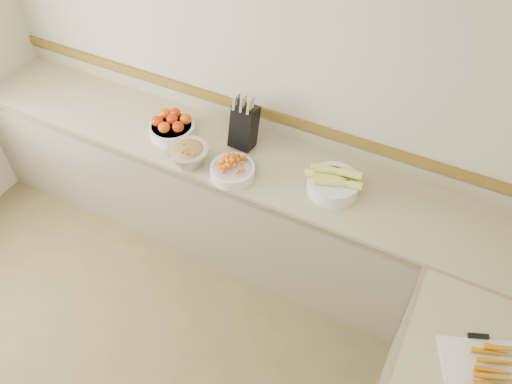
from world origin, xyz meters
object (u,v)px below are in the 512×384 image
at_px(tomato_bowl, 172,127).
at_px(corn_bowl, 334,182).
at_px(cutting_board, 494,373).
at_px(knife_block, 244,125).
at_px(cherry_tomato_bowl, 232,169).
at_px(rhubarb_bowl, 189,154).

distance_m(tomato_bowl, corn_bowl, 1.16).
bearing_deg(tomato_bowl, cutting_board, -18.74).
bearing_deg(knife_block, corn_bowl, -11.52).
bearing_deg(cherry_tomato_bowl, cutting_board, -19.44).
relative_size(tomato_bowl, cutting_board, 0.57).
relative_size(tomato_bowl, rhubarb_bowl, 1.18).
distance_m(knife_block, corn_bowl, 0.70).
distance_m(knife_block, cutting_board, 1.97).
bearing_deg(cutting_board, knife_block, 152.89).
xyz_separation_m(knife_block, corn_bowl, (0.68, -0.14, -0.08)).
bearing_deg(corn_bowl, cutting_board, -35.40).
bearing_deg(tomato_bowl, rhubarb_bowl, -36.68).
distance_m(tomato_bowl, cutting_board, 2.35).
bearing_deg(knife_block, rhubarb_bowl, -124.12).
height_order(knife_block, tomato_bowl, knife_block).
relative_size(knife_block, tomato_bowl, 1.22).
height_order(tomato_bowl, corn_bowl, corn_bowl).
relative_size(cherry_tomato_bowl, corn_bowl, 0.79).
bearing_deg(corn_bowl, cherry_tomato_bowl, -164.72).
distance_m(rhubarb_bowl, cutting_board, 2.05).
xyz_separation_m(knife_block, tomato_bowl, (-0.48, -0.14, -0.09)).
distance_m(cherry_tomato_bowl, corn_bowl, 0.63).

